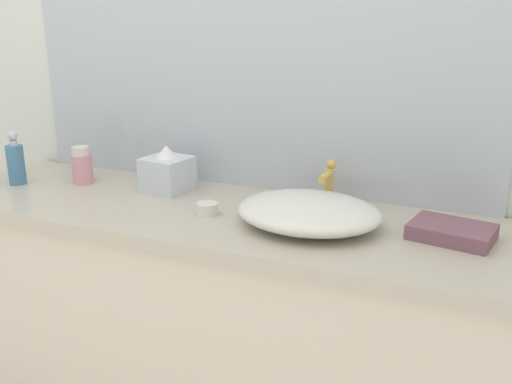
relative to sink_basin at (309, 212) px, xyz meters
name	(u,v)px	position (x,y,z in m)	size (l,w,h in m)	color
bathroom_wall_rear	(224,58)	(-0.41, 0.32, 0.38)	(6.00, 0.06, 2.60)	silver
vanity_counter	(214,339)	(-0.31, 0.01, -0.48)	(1.77, 0.53, 0.88)	beige
wall_mirror_panel	(247,46)	(-0.31, 0.28, 0.42)	(1.60, 0.01, 0.92)	#B2BCC6
sink_basin	(309,212)	(0.00, 0.00, 0.00)	(0.40, 0.33, 0.08)	silver
faucet	(328,181)	(0.00, 0.18, 0.04)	(0.03, 0.11, 0.14)	gold
soap_dispenser	(16,162)	(-1.04, 0.00, 0.04)	(0.06, 0.06, 0.18)	teal
lotion_bottle	(82,166)	(-0.84, 0.09, 0.02)	(0.07, 0.07, 0.13)	pink
tissue_box	(167,172)	(-0.52, 0.13, 0.02)	(0.15, 0.15, 0.15)	silver
candle_jar	(207,209)	(-0.30, -0.02, -0.02)	(0.06, 0.06, 0.03)	silver
folded_hand_towel	(452,232)	(0.37, 0.06, -0.02)	(0.20, 0.15, 0.04)	#754E5B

